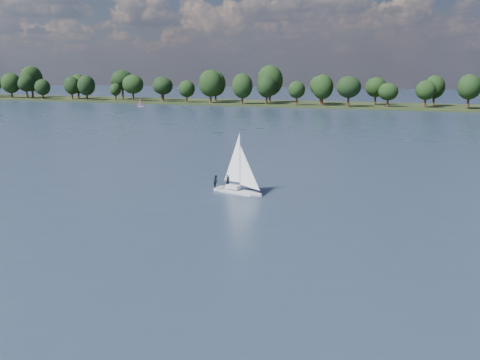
# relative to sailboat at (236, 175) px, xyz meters

# --- Properties ---
(ground) EXTENTS (700.00, 700.00, 0.00)m
(ground) POSITION_rel_sailboat_xyz_m (-0.45, 62.56, -2.29)
(ground) COLOR #233342
(ground) RESTS_ON ground
(far_shore) EXTENTS (660.00, 40.00, 1.50)m
(far_shore) POSITION_rel_sailboat_xyz_m (-0.45, 174.56, -2.29)
(far_shore) COLOR black
(far_shore) RESTS_ON ground
(sailboat) EXTENTS (6.45, 3.19, 8.18)m
(sailboat) POSITION_rel_sailboat_xyz_m (0.00, 0.00, 0.00)
(sailboat) COLOR silver
(sailboat) RESTS_ON ground
(dinghy_pink) EXTENTS (2.62, 2.17, 3.97)m
(dinghy_pink) POSITION_rel_sailboat_xyz_m (-100.84, 137.92, -1.35)
(dinghy_pink) COLOR silver
(dinghy_pink) RESTS_ON ground
(pontoon) EXTENTS (4.18, 2.40, 0.50)m
(pontoon) POSITION_rel_sailboat_xyz_m (-167.26, 157.75, -2.29)
(pontoon) COLOR #575A5C
(pontoon) RESTS_ON ground
(treeline) EXTENTS (562.18, 73.50, 18.73)m
(treeline) POSITION_rel_sailboat_xyz_m (-14.83, 170.39, 5.80)
(treeline) COLOR black
(treeline) RESTS_ON ground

